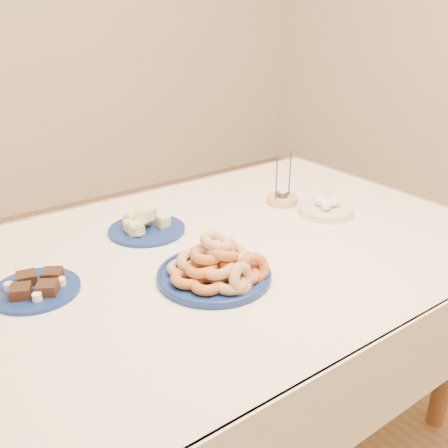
# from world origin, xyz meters

# --- Properties ---
(ground) EXTENTS (5.00, 5.00, 0.00)m
(ground) POSITION_xyz_m (0.00, 0.00, 0.00)
(ground) COLOR olive
(ground) RESTS_ON ground
(dining_table) EXTENTS (1.71, 1.11, 0.75)m
(dining_table) POSITION_xyz_m (0.00, 0.00, 0.64)
(dining_table) COLOR brown
(dining_table) RESTS_ON ground
(donut_platter) EXTENTS (0.36, 0.36, 0.14)m
(donut_platter) POSITION_xyz_m (-0.09, -0.14, 0.79)
(donut_platter) COLOR navy
(donut_platter) RESTS_ON dining_table
(melon_plate) EXTENTS (0.29, 0.29, 0.08)m
(melon_plate) POSITION_xyz_m (-0.10, 0.23, 0.77)
(melon_plate) COLOR navy
(melon_plate) RESTS_ON dining_table
(brownie_plate) EXTENTS (0.26, 0.26, 0.04)m
(brownie_plate) POSITION_xyz_m (-0.48, 0.07, 0.76)
(brownie_plate) COLOR navy
(brownie_plate) RESTS_ON dining_table
(candle_holder) EXTENTS (0.11, 0.11, 0.18)m
(candle_holder) POSITION_xyz_m (0.40, 0.16, 0.77)
(candle_holder) COLOR tan
(candle_holder) RESTS_ON dining_table
(egg_bowl) EXTENTS (0.24, 0.24, 0.06)m
(egg_bowl) POSITION_xyz_m (0.46, -0.00, 0.77)
(egg_bowl) COLOR beige
(egg_bowl) RESTS_ON dining_table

